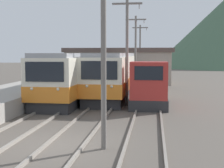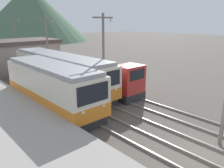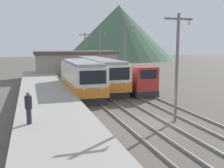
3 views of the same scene
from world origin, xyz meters
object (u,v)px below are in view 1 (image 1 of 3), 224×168
object	(u,v)px
catenary_mast_far	(136,50)
catenary_mast_distant	(140,50)
commuter_train_center	(114,76)
commuter_train_left	(69,79)
catenary_mast_mid	(127,48)
shunting_locomotive	(149,88)
catenary_mast_near	(104,43)

from	to	relation	value
catenary_mast_far	catenary_mast_distant	world-z (taller)	same
commuter_train_center	catenary_mast_distant	size ratio (longest dim) A/B	1.98
commuter_train_left	catenary_mast_distant	size ratio (longest dim) A/B	1.43
catenary_mast_mid	catenary_mast_distant	xyz separation A→B (m)	(0.00, 19.65, 0.00)
catenary_mast_far	commuter_train_left	bearing A→B (deg)	-115.92
commuter_train_center	catenary_mast_distant	xyz separation A→B (m)	(1.51, 14.92, 2.24)
commuter_train_center	catenary_mast_far	world-z (taller)	catenary_mast_far
commuter_train_left	commuter_train_center	size ratio (longest dim) A/B	0.72
commuter_train_center	catenary_mast_distant	distance (m)	15.16
shunting_locomotive	catenary_mast_mid	size ratio (longest dim) A/B	0.79
commuter_train_center	catenary_mast_mid	bearing A→B (deg)	-72.33
catenary_mast_distant	commuter_train_center	bearing A→B (deg)	-95.77
catenary_mast_near	catenary_mast_far	size ratio (longest dim) A/B	1.00
commuter_train_left	shunting_locomotive	world-z (taller)	commuter_train_left
commuter_train_center	catenary_mast_far	distance (m)	5.76
shunting_locomotive	catenary_mast_distant	world-z (taller)	catenary_mast_distant
catenary_mast_mid	catenary_mast_far	bearing A→B (deg)	90.00
commuter_train_left	shunting_locomotive	bearing A→B (deg)	-8.78
commuter_train_left	catenary_mast_mid	size ratio (longest dim) A/B	1.43
commuter_train_center	catenary_mast_mid	distance (m)	5.45
commuter_train_center	catenary_mast_near	bearing A→B (deg)	-84.09
shunting_locomotive	catenary_mast_far	size ratio (longest dim) A/B	0.79
catenary_mast_near	catenary_mast_far	xyz separation A→B (m)	(0.00, 19.65, 0.00)
shunting_locomotive	catenary_mast_near	distance (m)	10.35
commuter_train_left	commuter_train_center	bearing A→B (deg)	53.41
commuter_train_left	catenary_mast_near	bearing A→B (deg)	-68.23
shunting_locomotive	catenary_mast_near	size ratio (longest dim) A/B	0.79
catenary_mast_near	catenary_mast_mid	bearing A→B (deg)	90.00
commuter_train_center	shunting_locomotive	bearing A→B (deg)	-57.27
catenary_mast_near	catenary_mast_mid	xyz separation A→B (m)	(0.00, 9.82, 0.00)
catenary_mast_near	shunting_locomotive	bearing A→B (deg)	81.42
catenary_mast_distant	commuter_train_left	bearing A→B (deg)	-102.98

